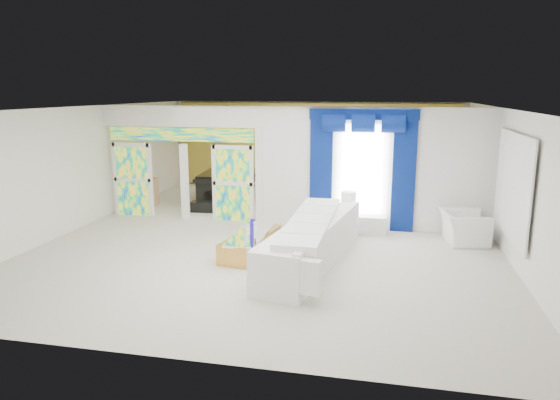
% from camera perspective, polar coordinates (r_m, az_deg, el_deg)
% --- Properties ---
extents(floor, '(12.00, 12.00, 0.00)m').
position_cam_1_polar(floor, '(12.32, -0.20, -3.79)').
color(floor, '#B7AF9E').
rests_on(floor, ground).
extents(dividing_wall, '(5.70, 0.18, 3.00)m').
position_cam_1_polar(dividing_wall, '(12.72, 10.29, 3.44)').
color(dividing_wall, white).
rests_on(dividing_wall, ground).
extents(dividing_header, '(4.30, 0.18, 0.55)m').
position_cam_1_polar(dividing_header, '(13.68, -11.19, 9.17)').
color(dividing_header, white).
rests_on(dividing_header, dividing_wall).
extents(stained_panel_left, '(0.95, 0.04, 2.00)m').
position_cam_1_polar(stained_panel_left, '(14.49, -16.11, 2.20)').
color(stained_panel_left, '#994C3F').
rests_on(stained_panel_left, ground).
extents(stained_panel_right, '(0.95, 0.04, 2.00)m').
position_cam_1_polar(stained_panel_right, '(13.39, -5.27, 1.85)').
color(stained_panel_right, '#994C3F').
rests_on(stained_panel_right, ground).
extents(stained_transom, '(4.00, 0.05, 0.35)m').
position_cam_1_polar(stained_transom, '(13.72, -11.11, 7.19)').
color(stained_transom, '#994C3F').
rests_on(stained_transom, dividing_header).
extents(window_pane, '(1.00, 0.02, 2.30)m').
position_cam_1_polar(window_pane, '(12.64, 9.13, 3.20)').
color(window_pane, white).
rests_on(window_pane, dividing_wall).
extents(blue_drape_left, '(0.55, 0.10, 2.80)m').
position_cam_1_polar(blue_drape_left, '(12.70, 4.61, 3.13)').
color(blue_drape_left, '#04144D').
rests_on(blue_drape_left, ground).
extents(blue_drape_right, '(0.55, 0.10, 2.80)m').
position_cam_1_polar(blue_drape_right, '(12.61, 13.66, 2.75)').
color(blue_drape_right, '#04144D').
rests_on(blue_drape_right, ground).
extents(blue_pelmet, '(2.60, 0.12, 0.25)m').
position_cam_1_polar(blue_pelmet, '(12.47, 9.34, 9.41)').
color(blue_pelmet, '#04144D').
rests_on(blue_pelmet, dividing_wall).
extents(wall_mirror, '(0.04, 2.70, 1.90)m').
position_cam_1_polar(wall_mirror, '(11.00, 24.61, 1.44)').
color(wall_mirror, white).
rests_on(wall_mirror, ground).
extents(gold_curtains, '(9.70, 0.12, 2.90)m').
position_cam_1_polar(gold_curtains, '(17.75, 3.86, 6.04)').
color(gold_curtains, gold).
rests_on(gold_curtains, ground).
extents(white_sofa, '(1.57, 4.31, 0.80)m').
position_cam_1_polar(white_sofa, '(10.20, 3.62, -4.87)').
color(white_sofa, white).
rests_on(white_sofa, ground).
extents(coffee_table, '(0.93, 1.98, 0.42)m').
position_cam_1_polar(coffee_table, '(10.81, -3.28, -4.94)').
color(coffee_table, gold).
rests_on(coffee_table, ground).
extents(console_table, '(1.27, 0.46, 0.42)m').
position_cam_1_polar(console_table, '(12.55, 8.96, -2.65)').
color(console_table, white).
rests_on(console_table, ground).
extents(table_lamp, '(0.36, 0.36, 0.58)m').
position_cam_1_polar(table_lamp, '(12.45, 7.65, -0.36)').
color(table_lamp, white).
rests_on(table_lamp, console_table).
extents(armchair, '(1.09, 1.21, 0.71)m').
position_cam_1_polar(armchair, '(12.26, 19.87, -2.90)').
color(armchair, white).
rests_on(armchair, ground).
extents(grand_piano, '(1.45, 1.83, 0.88)m').
position_cam_1_polar(grand_piano, '(16.06, -6.25, 1.52)').
color(grand_piano, black).
rests_on(grand_piano, ground).
extents(piano_bench, '(0.91, 0.41, 0.29)m').
position_cam_1_polar(piano_bench, '(14.64, -8.17, -0.74)').
color(piano_bench, black).
rests_on(piano_bench, ground).
extents(tv_console, '(0.62, 0.57, 0.81)m').
position_cam_1_polar(tv_console, '(15.80, -14.59, 0.89)').
color(tv_console, '#A28551').
rests_on(tv_console, ground).
extents(chandelier, '(0.60, 0.60, 0.60)m').
position_cam_1_polar(chandelier, '(15.74, -5.85, 9.43)').
color(chandelier, gold).
rests_on(chandelier, ceiling).
extents(decanters, '(0.16, 0.79, 0.29)m').
position_cam_1_polar(decanters, '(10.84, -3.14, -3.20)').
color(decanters, silver).
rests_on(decanters, coffee_table).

